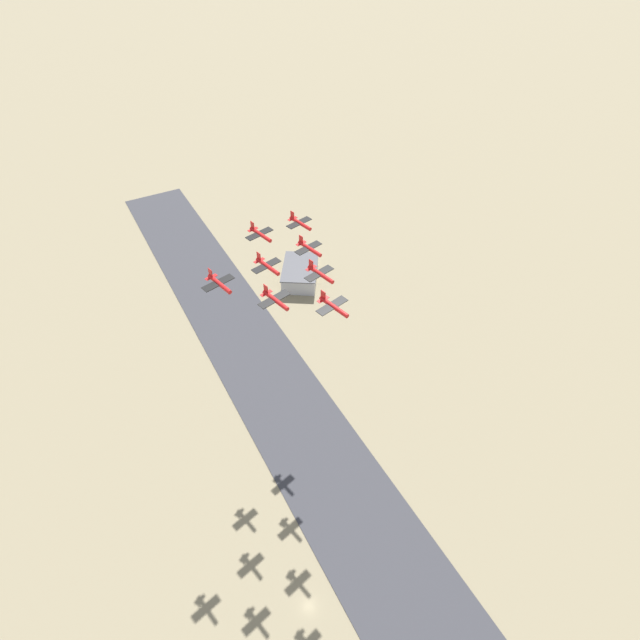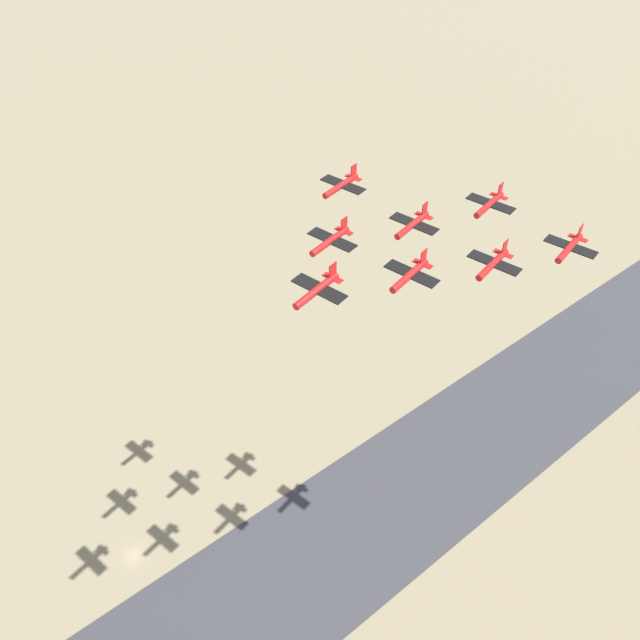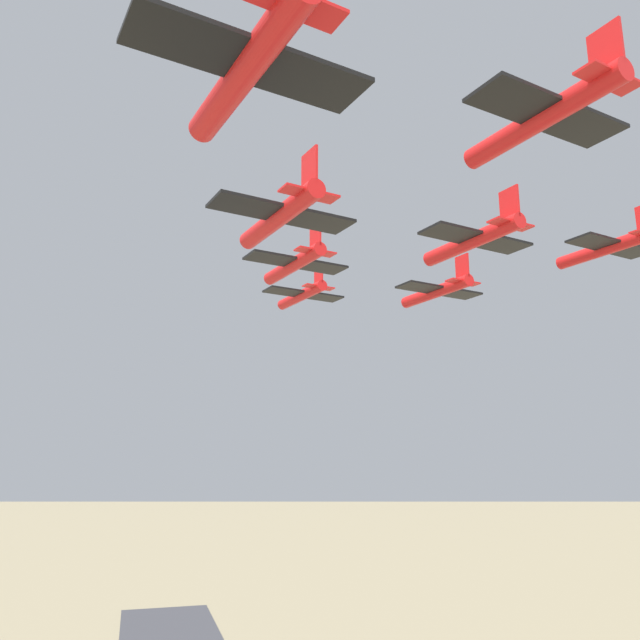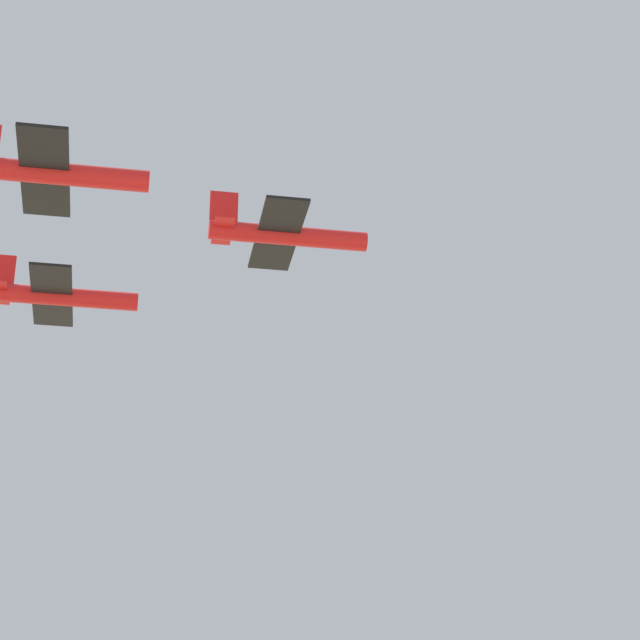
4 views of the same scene
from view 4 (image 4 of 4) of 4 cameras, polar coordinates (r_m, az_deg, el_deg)
jet_0 at (r=74.61m, az=-1.76°, el=3.92°), size 8.22×8.27×3.19m
jet_1 at (r=80.51m, az=-11.97°, el=1.10°), size 8.22×8.27×3.19m
jet_2 at (r=66.57m, az=-12.25°, el=6.61°), size 8.22×8.27×3.19m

